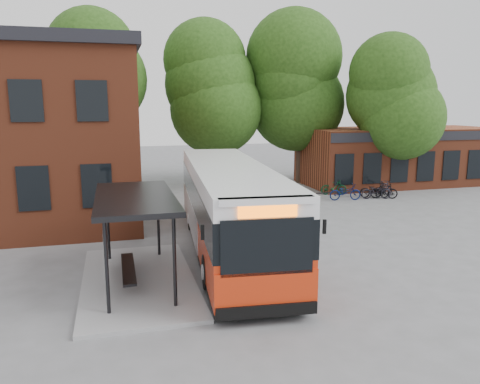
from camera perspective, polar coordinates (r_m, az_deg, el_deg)
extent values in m
plane|color=slate|center=(17.42, 2.65, -8.36)|extent=(100.00, 100.00, 0.00)
imported|color=#081547|center=(28.68, 12.70, 0.00)|extent=(1.98, 0.93, 1.00)
imported|color=#0A371D|center=(30.28, 11.36, 0.60)|extent=(1.72, 0.83, 0.99)
imported|color=black|center=(29.57, 16.27, 0.10)|extent=(1.91, 0.99, 0.96)
imported|color=black|center=(29.80, 17.18, 0.14)|extent=(1.66, 1.01, 0.97)
imported|color=black|center=(29.92, 16.10, 0.23)|extent=(1.93, 1.10, 0.96)
imported|color=black|center=(30.41, 17.14, 0.38)|extent=(1.73, 1.11, 1.01)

